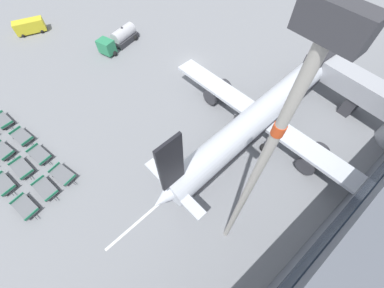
{
  "coord_description": "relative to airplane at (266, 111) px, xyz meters",
  "views": [
    {
      "loc": [
        26.13,
        -21.73,
        26.25
      ],
      "look_at": [
        14.3,
        -11.79,
        2.89
      ],
      "focal_mm": 22.0,
      "sensor_mm": 36.0,
      "label": 1
    }
  ],
  "objects": [
    {
      "name": "baggage_dolly_row_mid_b_col_b",
      "position": [
        -19.21,
        -26.16,
        -2.81
      ],
      "size": [
        3.89,
        2.36,
        0.92
      ],
      "color": "slate",
      "rests_on": "ground_plane"
    },
    {
      "name": "baggage_dolly_row_mid_a_col_c",
      "position": [
        -14.34,
        -27.79,
        -2.81
      ],
      "size": [
        3.88,
        2.18,
        0.92
      ],
      "color": "slate",
      "rests_on": "ground_plane"
    },
    {
      "name": "ground_plane",
      "position": [
        -16.71,
        1.33,
        -3.29
      ],
      "size": [
        500.0,
        500.0,
        0.0
      ],
      "primitive_type": "plane",
      "color": "gray"
    },
    {
      "name": "stand_guidance_stripe",
      "position": [
        -0.62,
        -7.88,
        -3.29
      ],
      "size": [
        2.42,
        33.34,
        0.01
      ],
      "color": "white",
      "rests_on": "ground_plane"
    },
    {
      "name": "baggage_dolly_row_mid_b_col_c",
      "position": [
        -14.87,
        -25.4,
        -2.81
      ],
      "size": [
        3.89,
        2.3,
        0.92
      ],
      "color": "slate",
      "rests_on": "ground_plane"
    },
    {
      "name": "jet_bridge",
      "position": [
        8.34,
        12.07,
        0.22
      ],
      "size": [
        17.72,
        5.22,
        5.9
      ],
      "color": "#A8AAB2",
      "rests_on": "ground_plane"
    },
    {
      "name": "apron_light_mast",
      "position": [
        7.23,
        -13.85,
        10.55
      ],
      "size": [
        2.0,
        0.7,
        23.5
      ],
      "color": "#ADA89E",
      "rests_on": "ground_plane"
    },
    {
      "name": "baggage_dolly_row_mid_a_col_b",
      "position": [
        -18.54,
        -28.82,
        -2.81
      ],
      "size": [
        3.88,
        2.45,
        0.92
      ],
      "color": "slate",
      "rests_on": "ground_plane"
    },
    {
      "name": "baggage_dolly_row_mid_b_col_d",
      "position": [
        -10.27,
        -24.28,
        -2.81
      ],
      "size": [
        3.88,
        2.43,
        0.92
      ],
      "color": "slate",
      "rests_on": "ground_plane"
    },
    {
      "name": "baggage_dolly_row_near_col_c",
      "position": [
        -13.61,
        -30.16,
        -2.81
      ],
      "size": [
        3.89,
        2.27,
        0.92
      ],
      "color": "slate",
      "rests_on": "ground_plane"
    },
    {
      "name": "fuel_tanker_primary",
      "position": [
        -29.35,
        -4.99,
        -2.09
      ],
      "size": [
        5.04,
        8.34,
        2.88
      ],
      "color": "#2D8C5B",
      "rests_on": "ground_plane"
    },
    {
      "name": "baggage_dolly_row_mid_b_col_a",
      "position": [
        -23.78,
        -27.27,
        -2.81
      ],
      "size": [
        3.88,
        2.19,
        0.92
      ],
      "color": "slate",
      "rests_on": "ground_plane"
    },
    {
      "name": "baggage_dolly_row_mid_a_col_d",
      "position": [
        -9.83,
        -26.57,
        -2.81
      ],
      "size": [
        3.88,
        2.21,
        0.92
      ],
      "color": "slate",
      "rests_on": "ground_plane"
    },
    {
      "name": "airplane",
      "position": [
        0.0,
        0.0,
        0.0
      ],
      "size": [
        29.46,
        37.53,
        12.15
      ],
      "color": "silver",
      "rests_on": "ground_plane"
    },
    {
      "name": "baggage_dolly_row_near_col_d",
      "position": [
        -9.14,
        -29.12,
        -2.81
      ],
      "size": [
        3.89,
        2.31,
        0.92
      ],
      "color": "slate",
      "rests_on": "ground_plane"
    },
    {
      "name": "service_van",
      "position": [
        -43.86,
        -16.15,
        -2.02
      ],
      "size": [
        3.36,
        5.61,
        2.35
      ],
      "color": "yellow",
      "rests_on": "ground_plane"
    }
  ]
}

